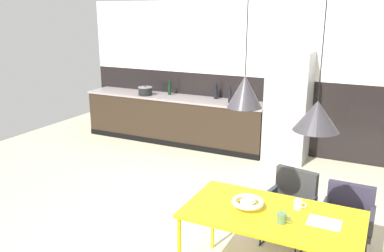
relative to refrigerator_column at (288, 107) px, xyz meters
The scene contains 18 objects.
ground_plane 3.31m from the refrigerator_column, 97.88° to the right, with size 9.57×9.57×0.00m, color beige.
back_wall_splashback_dark 0.62m from the refrigerator_column, 140.45° to the left, with size 7.36×0.12×1.32m, color black.
back_wall_panel_upper 1.21m from the refrigerator_column, 140.45° to the left, with size 7.36×0.12×1.32m, color white.
kitchen_counter 2.21m from the refrigerator_column, behind, with size 3.63×0.63×0.89m.
refrigerator_column is the anchor object (origin of this frame).
dining_table 3.50m from the refrigerator_column, 78.59° to the right, with size 1.52×0.82×0.76m.
armchair_far_side 2.68m from the refrigerator_column, 75.37° to the right, with size 0.56×0.55×0.81m.
armchair_by_stool 2.93m from the refrigerator_column, 64.39° to the right, with size 0.49×0.48×0.76m.
fruit_bowl 3.46m from the refrigerator_column, 82.28° to the right, with size 0.29×0.29×0.08m.
open_book 3.59m from the refrigerator_column, 71.76° to the right, with size 0.27×0.19×0.02m.
mug_white_ceramic 3.65m from the refrigerator_column, 77.24° to the right, with size 0.12×0.08×0.09m.
mug_tall_blue 3.37m from the refrigerator_column, 74.95° to the right, with size 0.11×0.07×0.08m.
cooking_pot 2.72m from the refrigerator_column, behind, with size 0.27×0.27×0.18m.
bottle_wine_green 1.02m from the refrigerator_column, behind, with size 0.06×0.06×0.31m.
bottle_vinegar_dark 1.39m from the refrigerator_column, behind, with size 0.07×0.07×0.29m.
bottle_spice_small 2.32m from the refrigerator_column, behind, with size 0.06×0.06×0.30m.
pendant_lamp_over_table_near 3.52m from the refrigerator_column, 83.48° to the right, with size 0.30×0.30×0.93m.
pendant_lamp_over_table_far 3.68m from the refrigerator_column, 73.93° to the right, with size 0.35×0.35×1.04m.
Camera 1 is at (1.90, -3.42, 2.44)m, focal length 37.81 mm.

